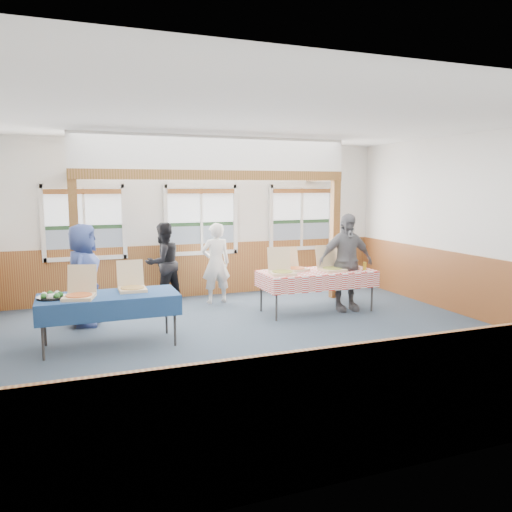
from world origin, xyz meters
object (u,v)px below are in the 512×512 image
Objects in this scene: table_left at (109,298)px; table_right at (317,274)px; woman_black at (163,263)px; person_grey at (346,262)px; woman_white at (216,263)px; man_blue at (84,275)px.

table_left is 0.92× the size of table_right.
woman_black is 3.55m from person_grey.
person_grey is (0.55, -0.09, 0.19)m from table_right.
man_blue is (-2.48, -0.80, 0.05)m from woman_white.
man_blue is (-4.02, 0.52, 0.14)m from table_right.
table_left is 1.32× the size of woman_black.
table_left is 1.17× the size of person_grey.
table_left is 2.76m from woman_black.
table_left is 1.32m from man_blue.
person_grey is (4.56, -0.62, 0.06)m from man_blue.
person_grey reaches higher than table_left.
table_right is (3.72, 0.76, 0.00)m from table_left.
man_blue reaches higher than table_left.
woman_black is at bearing 153.86° from person_grey.
man_blue is at bearing 120.34° from table_left.
man_blue is 4.61m from person_grey.
woman_white is at bearing 132.30° from woman_black.
woman_black is 0.94× the size of man_blue.
person_grey is (2.08, -1.42, 0.11)m from woman_white.
person_grey reaches higher than woman_white.
table_right is 1.43× the size of woman_black.
man_blue reaches higher than woman_black.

